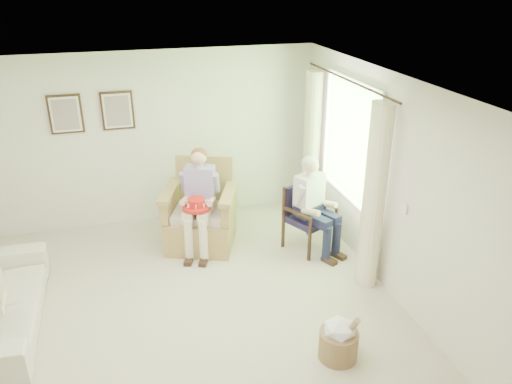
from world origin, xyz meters
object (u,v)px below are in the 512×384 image
person_dark (313,200)px  red_hat (196,205)px  hatbox (339,339)px  wicker_armchair (200,219)px  wood_armchair (308,213)px  person_wicker (201,193)px

person_dark → red_hat: bearing=143.8°
hatbox → wicker_armchair: bearing=108.8°
wood_armchair → hatbox: 2.31m
hatbox → wood_armchair: bearing=76.6°
person_dark → hatbox: person_dark is taller
person_wicker → person_dark: size_ratio=1.08×
person_dark → red_hat: (-1.54, 0.27, 0.00)m
wood_armchair → person_dark: (0.00, -0.15, 0.28)m
wicker_armchair → red_hat: (-0.09, -0.34, 0.39)m
wood_armchair → hatbox: size_ratio=1.54×
person_wicker → wood_armchair: bearing=9.5°
hatbox → person_dark: bearing=75.7°
wood_armchair → red_hat: 1.57m
wicker_armchair → hatbox: size_ratio=2.05×
wood_armchair → hatbox: wood_armchair is taller
person_dark → wood_armchair: bearing=63.9°
person_dark → hatbox: 2.21m
person_wicker → red_hat: person_wicker is taller
person_wicker → hatbox: (0.91, -2.53, -0.62)m
wood_armchair → red_hat: wood_armchair is taller
person_dark → hatbox: size_ratio=2.27×
red_hat → person_dark: bearing=-10.1°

